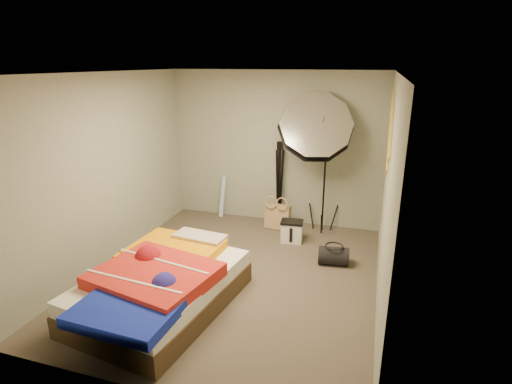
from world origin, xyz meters
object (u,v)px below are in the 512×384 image
at_px(wrapping_roll, 222,197).
at_px(camera_case, 292,232).
at_px(camera_tripod, 279,178).
at_px(tote_bag, 278,217).
at_px(bed, 161,285).
at_px(duffel_bag, 333,256).
at_px(photo_umbrella, 315,129).

distance_m(wrapping_roll, camera_case, 1.57).
bearing_deg(camera_case, camera_tripod, 114.09).
bearing_deg(tote_bag, camera_case, -45.15).
bearing_deg(camera_tripod, bed, -103.30).
height_order(wrapping_roll, camera_tripod, camera_tripod).
height_order(wrapping_roll, duffel_bag, wrapping_roll).
height_order(bed, camera_tripod, camera_tripod).
height_order(tote_bag, camera_case, tote_bag).
height_order(tote_bag, duffel_bag, tote_bag).
height_order(wrapping_roll, photo_umbrella, photo_umbrella).
relative_size(duffel_bag, camera_tripod, 0.29).
xyz_separation_m(duffel_bag, photo_umbrella, (-0.47, 0.93, 1.55)).
distance_m(bed, photo_umbrella, 3.12).
bearing_deg(wrapping_roll, tote_bag, -13.74).
bearing_deg(wrapping_roll, duffel_bag, -30.42).
bearing_deg(camera_case, photo_umbrella, 55.11).
bearing_deg(photo_umbrella, tote_bag, 176.54).
bearing_deg(photo_umbrella, wrapping_roll, 169.71).
bearing_deg(camera_tripod, photo_umbrella, -23.60).
bearing_deg(photo_umbrella, camera_case, -119.53).
bearing_deg(camera_tripod, duffel_bag, -48.34).
xyz_separation_m(bed, photo_umbrella, (1.24, 2.49, 1.40)).
relative_size(tote_bag, camera_case, 1.33).
bearing_deg(wrapping_roll, camera_case, -26.24).
height_order(camera_case, duffel_bag, camera_case).
distance_m(tote_bag, photo_umbrella, 1.57).
distance_m(duffel_bag, bed, 2.32).
height_order(wrapping_roll, bed, wrapping_roll).
distance_m(wrapping_roll, photo_umbrella, 2.11).
bearing_deg(tote_bag, duffel_bag, -36.24).
bearing_deg(bed, camera_tripod, 76.70).
xyz_separation_m(tote_bag, duffel_bag, (1.02, -0.96, -0.08)).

